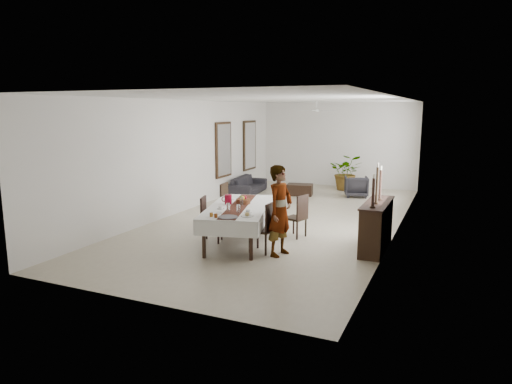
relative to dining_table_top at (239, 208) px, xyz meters
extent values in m
cube|color=#BEB497|center=(0.12, 2.46, -0.78)|extent=(6.00, 12.00, 0.00)
cube|color=white|center=(0.12, 2.46, 2.42)|extent=(6.00, 12.00, 0.02)
cube|color=white|center=(0.12, 8.46, 0.82)|extent=(6.00, 0.02, 3.20)
cube|color=white|center=(0.12, -3.54, 0.82)|extent=(6.00, 0.02, 3.20)
cube|color=white|center=(-2.88, 2.46, 0.82)|extent=(0.02, 12.00, 3.20)
cube|color=white|center=(3.12, 2.46, 0.82)|extent=(0.02, 12.00, 3.20)
cube|color=black|center=(0.00, 0.00, 0.00)|extent=(1.72, 2.78, 0.05)
cylinder|color=black|center=(-0.13, -1.31, -0.40)|extent=(0.09, 0.09, 0.76)
cylinder|color=black|center=(0.78, -1.06, -0.40)|extent=(0.09, 0.09, 0.76)
cylinder|color=black|center=(-0.78, 1.06, -0.40)|extent=(0.09, 0.09, 0.76)
cylinder|color=black|center=(0.13, 1.31, -0.40)|extent=(0.09, 0.09, 0.76)
cube|color=white|center=(0.00, 0.00, 0.03)|extent=(1.96, 3.02, 0.01)
cube|color=white|center=(-0.61, -0.17, -0.12)|extent=(0.74, 2.69, 0.32)
cube|color=silver|center=(0.61, 0.17, -0.12)|extent=(0.74, 2.69, 0.32)
cube|color=white|center=(0.36, -1.34, -0.12)|extent=(1.23, 0.35, 0.32)
cube|color=silver|center=(-0.36, 1.34, -0.12)|extent=(1.23, 0.35, 0.32)
cube|color=#5C281A|center=(0.00, 0.00, 0.04)|extent=(1.07, 2.70, 0.00)
cylinder|color=maroon|center=(-0.30, 0.09, 0.15)|extent=(0.20, 0.20, 0.22)
torus|color=maroon|center=(-0.39, 0.06, 0.15)|extent=(0.13, 0.05, 0.13)
cylinder|color=white|center=(0.31, -0.64, 0.13)|extent=(0.08, 0.08, 0.18)
cylinder|color=white|center=(0.05, -0.60, 0.13)|extent=(0.08, 0.08, 0.18)
cylinder|color=white|center=(0.04, 0.07, 0.13)|extent=(0.08, 0.08, 0.18)
cylinder|color=white|center=(0.48, -0.54, 0.07)|extent=(0.10, 0.10, 0.06)
cylinder|color=white|center=(0.48, -0.54, 0.05)|extent=(0.16, 0.16, 0.01)
cylinder|color=white|center=(-0.21, -0.45, 0.07)|extent=(0.10, 0.10, 0.06)
cylinder|color=silver|center=(-0.21, -0.45, 0.05)|extent=(0.16, 0.16, 0.01)
cylinder|color=white|center=(0.60, -0.84, 0.05)|extent=(0.26, 0.26, 0.02)
sphere|color=tan|center=(0.60, -0.84, 0.08)|extent=(0.10, 0.10, 0.10)
cylinder|color=white|center=(-0.10, -0.87, 0.05)|extent=(0.26, 0.26, 0.02)
cylinder|color=white|center=(-0.49, 0.48, 0.05)|extent=(0.26, 0.26, 0.02)
cylinder|color=#424247|center=(0.30, -1.09, 0.05)|extent=(0.39, 0.39, 0.02)
cylinder|color=brown|center=(0.08, -1.19, 0.08)|extent=(0.07, 0.07, 0.08)
cylinder|color=#9A5B16|center=(-0.04, -1.15, 0.08)|extent=(0.07, 0.07, 0.08)
cylinder|color=brown|center=(-0.02, 0.27, 0.09)|extent=(0.32, 0.32, 0.11)
sphere|color=#A21022|center=(0.01, 0.30, 0.17)|extent=(0.10, 0.10, 0.10)
sphere|color=#5B8427|center=(-0.07, 0.29, 0.17)|extent=(0.09, 0.09, 0.09)
sphere|color=yellow|center=(0.00, 0.22, 0.17)|extent=(0.09, 0.09, 0.09)
cube|color=black|center=(0.76, -0.47, -0.31)|extent=(0.47, 0.47, 0.05)
cylinder|color=black|center=(0.93, -0.66, -0.56)|extent=(0.05, 0.05, 0.44)
cylinder|color=black|center=(0.95, -0.30, -0.56)|extent=(0.05, 0.05, 0.44)
cylinder|color=black|center=(0.56, -0.64, -0.56)|extent=(0.05, 0.05, 0.44)
cylinder|color=black|center=(0.58, -0.28, -0.56)|extent=(0.05, 0.05, 0.44)
cube|color=black|center=(0.96, -0.48, -0.01)|extent=(0.07, 0.45, 0.57)
cube|color=black|center=(1.02, 0.90, -0.34)|extent=(0.53, 0.53, 0.05)
cylinder|color=black|center=(1.14, 0.68, -0.57)|extent=(0.05, 0.05, 0.42)
cylinder|color=black|center=(1.24, 1.01, -0.57)|extent=(0.05, 0.05, 0.42)
cylinder|color=black|center=(0.81, 0.78, -0.57)|extent=(0.05, 0.05, 0.42)
cylinder|color=black|center=(0.91, 1.11, -0.57)|extent=(0.05, 0.05, 0.42)
cube|color=black|center=(1.21, 0.84, -0.05)|extent=(0.16, 0.42, 0.54)
cube|color=black|center=(-0.55, -0.22, -0.33)|extent=(0.53, 0.53, 0.05)
cylinder|color=black|center=(-0.77, -0.10, -0.57)|extent=(0.05, 0.05, 0.43)
cylinder|color=black|center=(-0.67, -0.44, -0.57)|extent=(0.05, 0.05, 0.43)
cylinder|color=black|center=(-0.43, 0.00, -0.57)|extent=(0.05, 0.05, 0.43)
cylinder|color=black|center=(-0.34, -0.34, -0.57)|extent=(0.05, 0.05, 0.43)
cube|color=black|center=(-0.74, -0.28, -0.04)|extent=(0.16, 0.42, 0.55)
cube|color=black|center=(-0.69, 1.04, -0.28)|extent=(0.53, 0.53, 0.05)
cylinder|color=black|center=(-0.90, 1.21, -0.55)|extent=(0.05, 0.05, 0.47)
cylinder|color=black|center=(-0.86, 0.82, -0.55)|extent=(0.05, 0.05, 0.47)
cylinder|color=black|center=(-0.51, 1.26, -0.55)|extent=(0.05, 0.05, 0.47)
cylinder|color=black|center=(-0.47, 0.87, -0.55)|extent=(0.05, 0.05, 0.47)
cube|color=black|center=(-0.90, 1.01, 0.04)|extent=(0.10, 0.48, 0.61)
imported|color=gray|center=(1.17, -0.51, 0.14)|extent=(0.57, 0.75, 1.84)
cube|color=black|center=(2.90, 0.64, -0.29)|extent=(0.44, 1.66, 0.99)
cube|color=black|center=(2.90, 0.64, 0.23)|extent=(0.49, 1.72, 0.03)
cylinder|color=black|center=(2.90, 0.03, 0.26)|extent=(0.11, 0.11, 0.03)
cylinder|color=black|center=(2.90, 0.03, 0.55)|extent=(0.06, 0.06, 0.55)
cylinder|color=white|center=(2.90, 0.03, 0.87)|extent=(0.04, 0.04, 0.09)
cylinder|color=black|center=(2.90, 0.47, 0.26)|extent=(0.11, 0.11, 0.03)
cylinder|color=black|center=(2.90, 0.47, 0.64)|extent=(0.06, 0.06, 0.72)
cylinder|color=beige|center=(2.90, 0.47, 1.04)|extent=(0.04, 0.04, 0.09)
cylinder|color=black|center=(2.90, 0.91, 0.26)|extent=(0.11, 0.11, 0.03)
cylinder|color=black|center=(2.90, 0.91, 0.58)|extent=(0.06, 0.06, 0.61)
cylinder|color=beige|center=(2.90, 0.91, 0.93)|extent=(0.04, 0.04, 0.09)
imported|color=#252227|center=(-2.35, 5.61, -0.49)|extent=(0.99, 2.08, 0.59)
imported|color=#2C2A2F|center=(1.29, 6.48, -0.43)|extent=(0.94, 0.96, 0.70)
cube|color=black|center=(-0.56, 5.98, -0.59)|extent=(0.96, 0.72, 0.38)
imported|color=#295522|center=(0.67, 7.69, -0.12)|extent=(1.34, 1.21, 1.31)
cube|color=black|center=(-2.84, 4.66, 0.82)|extent=(0.06, 1.05, 1.85)
cube|color=silver|center=(-2.80, 4.66, 0.82)|extent=(0.01, 0.90, 1.70)
cube|color=black|center=(-2.84, 6.76, 0.82)|extent=(0.06, 1.05, 1.85)
cube|color=white|center=(-2.80, 6.76, 0.82)|extent=(0.01, 0.90, 1.70)
cylinder|color=white|center=(0.12, 5.46, 2.32)|extent=(0.04, 0.04, 0.20)
cylinder|color=silver|center=(0.12, 5.46, 2.12)|extent=(0.16, 0.16, 0.08)
cube|color=silver|center=(0.12, 5.81, 2.12)|extent=(0.10, 0.55, 0.01)
cube|color=silver|center=(0.12, 5.11, 2.12)|extent=(0.10, 0.55, 0.01)
cube|color=silver|center=(0.47, 5.46, 2.12)|extent=(0.55, 0.10, 0.01)
cube|color=white|center=(-0.23, 5.46, 2.12)|extent=(0.55, 0.10, 0.01)
camera|label=1|loc=(4.34, -8.88, 2.13)|focal=32.00mm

